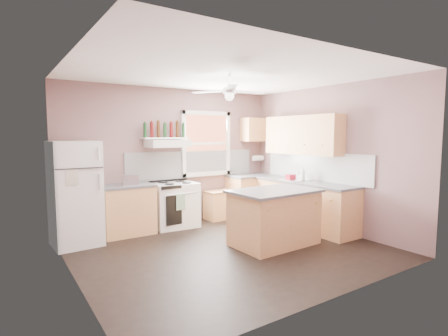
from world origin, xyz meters
TOP-DOWN VIEW (x-y plane):
  - floor at (0.00, 0.00)m, footprint 4.50×4.50m
  - ceiling at (0.00, 0.00)m, footprint 4.50×4.50m
  - wall_back at (0.00, 2.02)m, footprint 4.50×0.05m
  - wall_right at (2.27, 0.00)m, footprint 0.05×4.00m
  - wall_left at (-2.27, 0.00)m, footprint 0.05×4.00m
  - backsplash_back at (0.45, 1.99)m, footprint 2.90×0.03m
  - backsplash_right at (2.23, 0.30)m, footprint 0.03×2.60m
  - window_view at (0.75, 1.98)m, footprint 1.00×0.02m
  - window_frame at (0.75, 1.96)m, footprint 1.16×0.07m
  - refrigerator at (-1.95, 1.54)m, footprint 0.76×0.74m
  - base_cabinet_left at (-1.06, 1.70)m, footprint 0.90×0.60m
  - counter_left at (-1.06, 1.70)m, footprint 0.92×0.62m
  - toaster at (-1.01, 1.62)m, footprint 0.31×0.21m
  - stove at (-0.12, 1.70)m, footprint 0.87×0.71m
  - range_hood at (-0.23, 1.75)m, footprint 0.78×0.50m
  - bottle_shelf at (-0.23, 1.87)m, footprint 0.90×0.26m
  - cart at (0.95, 1.75)m, footprint 0.62×0.43m
  - base_cabinet_corner at (1.75, 1.70)m, footprint 1.00×0.60m
  - base_cabinet_right at (1.95, 0.30)m, footprint 0.60×2.20m
  - counter_corner at (1.75, 1.70)m, footprint 1.02×0.62m
  - counter_right at (1.94, 0.30)m, footprint 0.62×2.22m
  - sink at (1.94, 0.50)m, footprint 0.55×0.45m
  - faucet at (2.10, 0.50)m, footprint 0.03×0.03m
  - upper_cabinet_right at (2.08, 0.50)m, footprint 0.33×1.80m
  - upper_cabinet_corner at (1.95, 1.83)m, footprint 0.60×0.33m
  - paper_towel at (2.07, 1.86)m, footprint 0.26×0.12m
  - island at (0.75, -0.20)m, footprint 1.36×0.89m
  - island_top at (0.75, -0.20)m, footprint 1.44×0.97m
  - ceiling_fan_hub at (0.00, 0.00)m, footprint 0.20×0.20m
  - soap_bottle at (2.00, 0.38)m, footprint 0.13×0.13m
  - red_caddy at (1.90, 0.62)m, footprint 0.19×0.13m
  - wine_bottles at (-0.23, 1.87)m, footprint 0.86×0.06m

SIDE VIEW (x-z plane):
  - floor at x=0.00m, z-range 0.00..0.00m
  - cart at x=0.95m, z-range 0.00..0.60m
  - base_cabinet_left at x=-1.06m, z-range 0.00..0.86m
  - stove at x=-0.12m, z-range 0.00..0.86m
  - base_cabinet_corner at x=1.75m, z-range 0.00..0.86m
  - base_cabinet_right at x=1.95m, z-range 0.00..0.86m
  - island at x=0.75m, z-range 0.00..0.86m
  - refrigerator at x=-1.95m, z-range 0.00..1.69m
  - counter_left at x=-1.06m, z-range 0.86..0.90m
  - counter_corner at x=1.75m, z-range 0.86..0.90m
  - counter_right at x=1.94m, z-range 0.86..0.90m
  - island_top at x=0.75m, z-range 0.86..0.90m
  - sink at x=1.94m, z-range 0.88..0.91m
  - red_caddy at x=1.90m, z-range 0.90..1.00m
  - faucet at x=2.10m, z-range 0.90..1.04m
  - toaster at x=-1.01m, z-range 0.90..1.08m
  - soap_bottle at x=2.00m, z-range 0.90..1.15m
  - backsplash_back at x=0.45m, z-range 0.90..1.45m
  - backsplash_right at x=2.23m, z-range 0.90..1.45m
  - paper_towel at x=2.07m, z-range 1.19..1.31m
  - wall_back at x=0.00m, z-range 0.00..2.70m
  - wall_right at x=2.27m, z-range 0.00..2.70m
  - wall_left at x=-2.27m, z-range 0.00..2.70m
  - window_view at x=0.75m, z-range 1.00..2.20m
  - window_frame at x=0.75m, z-range 0.92..2.28m
  - range_hood at x=-0.23m, z-range 1.55..1.69m
  - bottle_shelf at x=-0.23m, z-range 1.71..1.73m
  - upper_cabinet_right at x=2.08m, z-range 1.40..2.16m
  - wine_bottles at x=-0.23m, z-range 1.72..2.03m
  - upper_cabinet_corner at x=1.95m, z-range 1.64..2.16m
  - ceiling_fan_hub at x=0.00m, z-range 2.41..2.49m
  - ceiling at x=0.00m, z-range 2.70..2.70m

